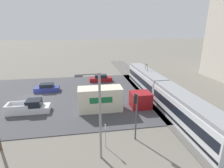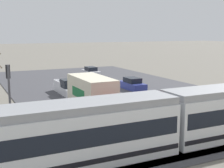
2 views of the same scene
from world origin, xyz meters
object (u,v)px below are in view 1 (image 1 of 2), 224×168
Objects in this scene: pickup_truck at (30,108)px; no_parking_sign at (106,134)px; light_rail_tram at (161,92)px; sedan_car_1 at (47,88)px; box_truck at (110,99)px; sedan_car_0 at (101,79)px; traffic_light_pole at (136,111)px; street_lamp_near_crossing at (98,112)px.

no_parking_sign reaches higher than pickup_truck.
light_rail_tram reaches higher than sedan_car_1.
box_truck is 13.86m from sedan_car_0.
pickup_truck is at bearing 139.51° from sedan_car_0.
traffic_light_pole is at bearing -176.27° from sedan_car_0.
pickup_truck is 17.05m from sedan_car_0.
traffic_light_pole is at bearing -144.58° from sedan_car_1.
street_lamp_near_crossing is (9.46, -2.50, 2.95)m from box_truck.
light_rail_tram is 5.01× the size of pickup_truck.
sedan_car_0 is 1.11× the size of sedan_car_1.
no_parking_sign is at bearing 175.41° from sedan_car_0.
pickup_truck reaches higher than sedan_car_1.
box_truck reaches higher than no_parking_sign.
light_rail_tram is at bearing 98.94° from box_truck.
pickup_truck is 1.16× the size of sedan_car_0.
street_lamp_near_crossing reaches higher than light_rail_tram.
box_truck is 2.37× the size of sedan_car_1.
traffic_light_pole reaches higher than box_truck.
light_rail_tram is at bearing 91.25° from pickup_truck.
light_rail_tram is 14.98m from sedan_car_0.
box_truck is 7.62m from traffic_light_pole.
traffic_light_pole is 0.64× the size of street_lamp_near_crossing.
light_rail_tram is 6.44× the size of sedan_car_1.
pickup_truck is 12.96m from no_parking_sign.
sedan_car_0 is 22.03m from no_parking_sign.
pickup_truck is 0.71× the size of street_lamp_near_crossing.
sedan_car_0 reaches higher than sedan_car_1.
no_parking_sign is at bearing 149.55° from street_lamp_near_crossing.
pickup_truck is (0.42, -19.18, -1.01)m from light_rail_tram.
traffic_light_pole reaches higher than sedan_car_0.
light_rail_tram is 3.55× the size of street_lamp_near_crossing.
traffic_light_pole is 3.69m from no_parking_sign.
light_rail_tram is 5.54× the size of traffic_light_pole.
street_lamp_near_crossing reaches higher than pickup_truck.
light_rail_tram is at bearing 141.85° from traffic_light_pole.
box_truck is at bearing 165.17° from street_lamp_near_crossing.
pickup_truck is (-0.87, -11.02, -0.85)m from box_truck.
street_lamp_near_crossing is (10.75, -10.67, 2.79)m from light_rail_tram.
sedan_car_0 is at bearing 139.51° from pickup_truck.
sedan_car_1 is 20.26m from traffic_light_pole.
sedan_car_1 is 0.55× the size of street_lamp_near_crossing.
box_truck is 10.22m from street_lamp_near_crossing.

